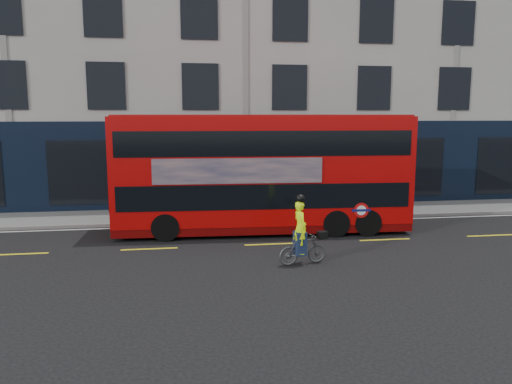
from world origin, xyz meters
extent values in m
plane|color=black|center=(0.00, 0.00, 0.00)|extent=(120.00, 120.00, 0.00)
cube|color=slate|center=(0.00, 6.50, 0.06)|extent=(60.00, 3.00, 0.12)
cube|color=slate|center=(0.00, 5.00, 0.07)|extent=(60.00, 0.12, 0.13)
cube|color=#B2B0A8|center=(0.00, 13.00, 7.50)|extent=(50.00, 10.00, 15.00)
cube|color=black|center=(0.00, 7.98, 2.00)|extent=(50.00, 0.08, 4.00)
cube|color=silver|center=(0.00, 4.70, 0.00)|extent=(58.00, 0.10, 0.01)
cube|color=#B60707|center=(0.01, 3.40, 2.33)|extent=(10.68, 2.90, 3.80)
cube|color=#5B0303|center=(0.01, 3.40, 0.29)|extent=(10.68, 2.85, 0.29)
cube|color=black|center=(0.01, 3.40, 1.49)|extent=(10.26, 2.92, 0.87)
cube|color=black|center=(0.01, 3.40, 3.32)|extent=(10.26, 2.92, 0.87)
cube|color=#970A0A|center=(0.01, 3.40, 4.25)|extent=(10.46, 2.79, 0.08)
cube|color=black|center=(5.31, 3.15, 1.49)|extent=(0.14, 2.16, 0.87)
cube|color=black|center=(5.31, 3.15, 3.32)|extent=(0.14, 2.16, 0.87)
cube|color=black|center=(-5.30, 3.65, 1.49)|extent=(0.14, 2.16, 0.87)
cube|color=tan|center=(-1.01, 2.21, 2.40)|extent=(5.77, 0.31, 0.87)
cylinder|color=red|center=(3.31, 2.01, 0.96)|extent=(0.54, 0.05, 0.54)
cylinder|color=white|center=(3.31, 2.01, 0.96)|extent=(0.35, 0.04, 0.35)
cube|color=#0C1459|center=(3.31, 2.00, 0.96)|extent=(0.67, 0.05, 0.09)
cylinder|color=black|center=(3.66, 3.23, 0.48)|extent=(1.08, 2.50, 0.96)
cylinder|color=black|center=(2.50, 3.28, 0.48)|extent=(1.08, 2.50, 0.96)
cylinder|color=black|center=(-3.45, 3.56, 0.48)|extent=(1.08, 2.50, 0.96)
imported|color=#4F5255|center=(0.50, -0.85, 0.44)|extent=(1.52, 0.69, 0.88)
imported|color=#D3FF0C|center=(0.40, -0.87, 1.10)|extent=(0.46, 0.61, 1.52)
cube|color=black|center=(1.10, -0.73, 0.81)|extent=(0.31, 0.26, 0.22)
cube|color=#1A2745|center=(0.40, -0.87, 0.64)|extent=(0.36, 0.42, 0.68)
sphere|color=black|center=(0.40, -0.87, 1.94)|extent=(0.25, 0.25, 0.25)
camera|label=1|loc=(-2.95, -14.44, 4.29)|focal=35.00mm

